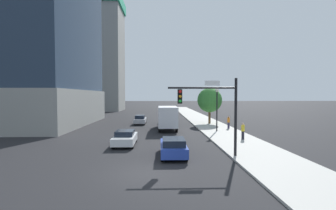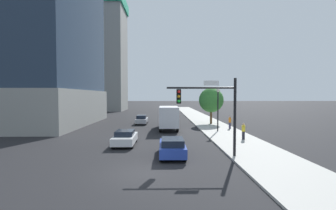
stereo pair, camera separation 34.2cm
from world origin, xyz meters
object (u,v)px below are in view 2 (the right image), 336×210
object	(u,v)px
street_tree	(211,100)
car_green	(168,119)
pedestrian_orange_shirt	(230,122)
pedestrian_yellow_shirt	(243,131)
box_truck	(168,116)
car_silver	(142,120)
construction_building	(101,51)
car_blue	(172,147)
car_white	(125,138)
traffic_light_pole	(210,104)
street_lamp	(218,103)

from	to	relation	value
street_tree	car_green	distance (m)	7.88
street_tree	pedestrian_orange_shirt	world-z (taller)	street_tree
street_tree	pedestrian_orange_shirt	bearing A→B (deg)	-76.59
pedestrian_yellow_shirt	pedestrian_orange_shirt	world-z (taller)	pedestrian_yellow_shirt
street_tree	box_truck	xyz separation A→B (m)	(-6.88, -5.60, -2.09)
car_silver	pedestrian_orange_shirt	bearing A→B (deg)	-28.24
construction_building	car_green	xyz separation A→B (m)	(20.05, -34.96, -17.88)
box_truck	pedestrian_yellow_shirt	world-z (taller)	box_truck
construction_building	car_silver	bearing A→B (deg)	-66.41
car_blue	car_white	size ratio (longest dim) A/B	1.05
car_white	pedestrian_yellow_shirt	bearing A→B (deg)	8.98
pedestrian_orange_shirt	car_silver	bearing A→B (deg)	151.76
traffic_light_pole	street_lamp	bearing A→B (deg)	74.60
construction_building	car_green	distance (m)	44.08
car_white	box_truck	xyz separation A→B (m)	(4.22, 10.09, 1.09)
construction_building	car_white	xyz separation A→B (m)	(15.83, -52.82, -17.89)
street_lamp	street_tree	bearing A→B (deg)	84.58
car_white	car_silver	world-z (taller)	car_silver
traffic_light_pole	street_lamp	world-z (taller)	traffic_light_pole
pedestrian_yellow_shirt	street_lamp	bearing A→B (deg)	102.57
car_blue	box_truck	bearing A→B (deg)	90.00
box_truck	pedestrian_yellow_shirt	bearing A→B (deg)	-48.14
box_truck	street_lamp	bearing A→B (deg)	-22.19
traffic_light_pole	street_tree	world-z (taller)	traffic_light_pole
car_white	pedestrian_orange_shirt	xyz separation A→B (m)	(12.49, 9.88, 0.31)
traffic_light_pole	pedestrian_yellow_shirt	xyz separation A→B (m)	(4.65, 6.47, -2.97)
car_silver	traffic_light_pole	bearing A→B (deg)	-71.83
car_white	car_green	distance (m)	18.36
street_lamp	car_blue	distance (m)	13.57
street_tree	car_blue	world-z (taller)	street_tree
traffic_light_pole	car_white	distance (m)	8.98
car_blue	pedestrian_yellow_shirt	distance (m)	9.53
traffic_light_pole	pedestrian_orange_shirt	distance (m)	15.81
car_white	street_tree	bearing A→B (deg)	54.73
pedestrian_yellow_shirt	pedestrian_orange_shirt	size ratio (longest dim) A/B	1.00
car_blue	pedestrian_yellow_shirt	bearing A→B (deg)	38.99
car_white	car_green	xyz separation A→B (m)	(4.22, 17.87, 0.01)
car_blue	pedestrian_orange_shirt	size ratio (longest dim) A/B	2.60
street_tree	construction_building	bearing A→B (deg)	125.95
street_lamp	street_tree	xyz separation A→B (m)	(0.77, 8.09, 0.21)
construction_building	box_truck	world-z (taller)	construction_building
construction_building	car_white	bearing A→B (deg)	-73.32
car_white	street_lamp	bearing A→B (deg)	36.34
car_blue	car_white	world-z (taller)	car_blue
street_lamp	box_truck	bearing A→B (deg)	157.81
car_white	pedestrian_yellow_shirt	distance (m)	11.77
pedestrian_yellow_shirt	car_green	bearing A→B (deg)	114.78
construction_building	car_blue	xyz separation A→B (m)	(20.05, -56.98, -17.86)
box_truck	pedestrian_yellow_shirt	size ratio (longest dim) A/B	4.59
car_white	box_truck	bearing A→B (deg)	67.33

